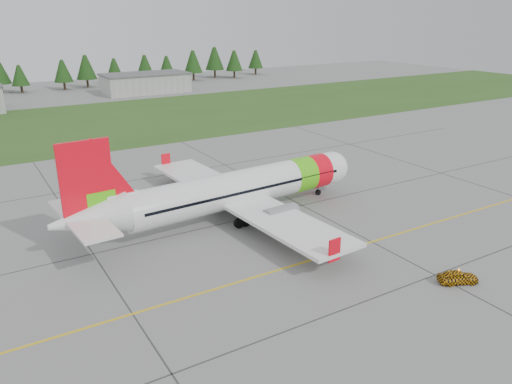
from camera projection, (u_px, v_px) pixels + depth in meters
ground at (349, 307)px, 39.49m from camera, size 320.00×320.00×0.00m
aircraft at (236, 190)px, 56.19m from camera, size 37.01×34.14×11.21m
follow_me_car at (460, 265)px, 42.52m from camera, size 1.63×1.74×3.42m
grass_strip at (91, 123)px, 105.52m from camera, size 320.00×50.00×0.03m
taxi_guideline at (291, 266)px, 45.93m from camera, size 120.00×0.25×0.02m
hangar_east at (146, 84)px, 145.81m from camera, size 24.00×12.00×5.20m
treeline at (42, 74)px, 148.93m from camera, size 160.00×8.00×10.00m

